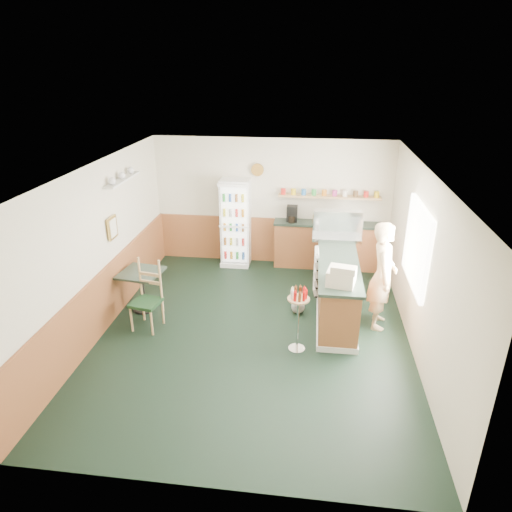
% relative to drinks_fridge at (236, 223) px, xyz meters
% --- Properties ---
extents(ground, '(6.00, 6.00, 0.00)m').
position_rel_drinks_fridge_xyz_m(ground, '(0.75, -2.74, -0.94)').
color(ground, black).
rests_on(ground, ground).
extents(room_envelope, '(5.04, 6.02, 2.72)m').
position_rel_drinks_fridge_xyz_m(room_envelope, '(0.52, -2.01, 0.59)').
color(room_envelope, beige).
rests_on(room_envelope, ground).
extents(service_counter, '(0.68, 3.01, 1.01)m').
position_rel_drinks_fridge_xyz_m(service_counter, '(2.10, -1.67, -0.48)').
color(service_counter, brown).
rests_on(service_counter, ground).
extents(back_counter, '(2.24, 0.42, 1.69)m').
position_rel_drinks_fridge_xyz_m(back_counter, '(1.93, 0.06, -0.39)').
color(back_counter, brown).
rests_on(back_counter, ground).
extents(drinks_fridge, '(0.62, 0.53, 1.88)m').
position_rel_drinks_fridge_xyz_m(drinks_fridge, '(0.00, 0.00, 0.00)').
color(drinks_fridge, white).
rests_on(drinks_fridge, ground).
extents(display_case, '(0.92, 0.48, 0.52)m').
position_rel_drinks_fridge_xyz_m(display_case, '(2.10, -0.86, 0.33)').
color(display_case, silver).
rests_on(display_case, service_counter).
extents(cash_register, '(0.49, 0.50, 0.24)m').
position_rel_drinks_fridge_xyz_m(cash_register, '(2.10, -2.77, 0.19)').
color(cash_register, beige).
rests_on(cash_register, service_counter).
extents(shopkeeper, '(0.50, 0.65, 1.83)m').
position_rel_drinks_fridge_xyz_m(shopkeeper, '(2.80, -2.20, -0.02)').
color(shopkeeper, tan).
rests_on(shopkeeper, ground).
extents(condiment_stand, '(0.33, 0.33, 1.04)m').
position_rel_drinks_fridge_xyz_m(condiment_stand, '(1.47, -3.11, -0.23)').
color(condiment_stand, silver).
rests_on(condiment_stand, ground).
extents(newspaper_rack, '(0.09, 0.42, 0.85)m').
position_rel_drinks_fridge_xyz_m(newspaper_rack, '(1.74, -1.63, -0.28)').
color(newspaper_rack, black).
rests_on(newspaper_rack, ground).
extents(cafe_table, '(0.77, 0.77, 0.75)m').
position_rel_drinks_fridge_xyz_m(cafe_table, '(-1.30, -2.23, -0.41)').
color(cafe_table, black).
rests_on(cafe_table, ground).
extents(cafe_chair, '(0.51, 0.51, 1.18)m').
position_rel_drinks_fridge_xyz_m(cafe_chair, '(-1.03, -2.70, -0.32)').
color(cafe_chair, black).
rests_on(cafe_chair, ground).
extents(dog_doorstop, '(0.24, 0.31, 0.29)m').
position_rel_drinks_fridge_xyz_m(dog_doorstop, '(1.44, -2.01, -0.80)').
color(dog_doorstop, '#999994').
rests_on(dog_doorstop, ground).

